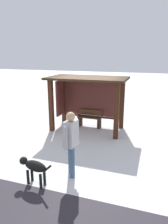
% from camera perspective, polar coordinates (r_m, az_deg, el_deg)
% --- Properties ---
extents(ground_plane, '(60.00, 60.00, 0.00)m').
position_cam_1_polar(ground_plane, '(9.31, 0.86, -4.65)').
color(ground_plane, silver).
extents(bus_shelter, '(3.25, 1.80, 2.27)m').
position_cam_1_polar(bus_shelter, '(9.10, 0.67, 5.52)').
color(bus_shelter, '#3D2012').
rests_on(bus_shelter, ground).
extents(bench_left_inside, '(1.10, 0.37, 0.76)m').
position_cam_1_polar(bench_left_inside, '(9.53, 1.56, -1.94)').
color(bench_left_inside, '#50301C').
rests_on(bench_left_inside, ground).
extents(person_walking, '(0.31, 0.59, 1.78)m').
position_cam_1_polar(person_walking, '(5.55, -3.52, -7.39)').
color(person_walking, '#B5B5B1').
rests_on(person_walking, ground).
extents(dog, '(0.97, 0.34, 0.67)m').
position_cam_1_polar(dog, '(5.57, -13.36, -14.20)').
color(dog, black).
rests_on(dog, ground).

